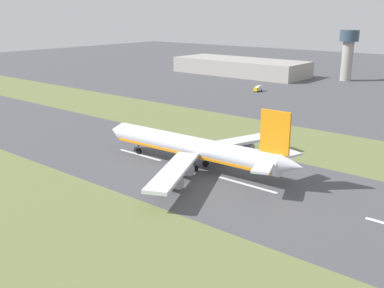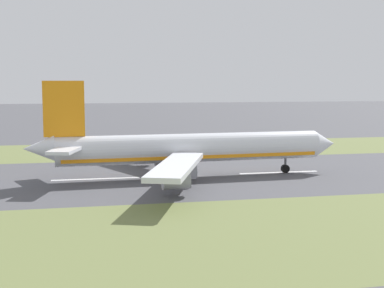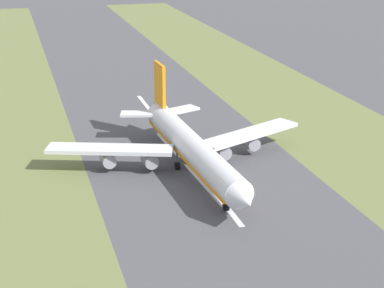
% 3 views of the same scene
% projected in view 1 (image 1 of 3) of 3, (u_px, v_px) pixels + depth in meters
% --- Properties ---
extents(ground_plane, '(800.00, 800.00, 0.00)m').
position_uv_depth(ground_plane, '(185.00, 168.00, 130.70)').
color(ground_plane, '#4C4C51').
extents(grass_median_west, '(40.00, 600.00, 0.01)m').
position_uv_depth(grass_median_west, '(52.00, 221.00, 97.39)').
color(grass_median_west, olive).
rests_on(grass_median_west, ground).
extents(grass_median_east, '(40.00, 600.00, 0.01)m').
position_uv_depth(grass_median_east, '(265.00, 136.00, 164.01)').
color(grass_median_east, olive).
rests_on(grass_median_east, ground).
extents(centreline_dash_mid, '(1.20, 18.00, 0.01)m').
position_uv_depth(centreline_dash_mid, '(247.00, 185.00, 117.83)').
color(centreline_dash_mid, silver).
rests_on(centreline_dash_mid, ground).
extents(centreline_dash_far, '(1.20, 18.00, 0.01)m').
position_uv_depth(centreline_dash_far, '(140.00, 155.00, 142.18)').
color(centreline_dash_far, silver).
rests_on(centreline_dash_far, ground).
extents(airplane_main_jet, '(64.07, 67.18, 20.20)m').
position_uv_depth(airplane_main_jet, '(197.00, 148.00, 128.41)').
color(airplane_main_jet, silver).
rests_on(airplane_main_jet, ground).
extents(terminal_building, '(36.00, 95.44, 10.75)m').
position_uv_depth(terminal_building, '(240.00, 67.00, 320.31)').
color(terminal_building, '#A39E93').
rests_on(terminal_building, ground).
extents(control_tower, '(12.00, 12.00, 32.20)m').
position_uv_depth(control_tower, '(348.00, 50.00, 287.09)').
color(control_tower, '#A39E93').
rests_on(control_tower, ground).
extents(service_truck, '(6.07, 2.73, 3.10)m').
position_uv_depth(service_truck, '(258.00, 89.00, 253.00)').
color(service_truck, gold).
rests_on(service_truck, ground).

